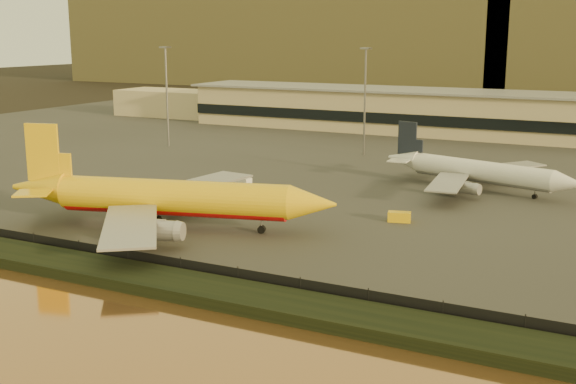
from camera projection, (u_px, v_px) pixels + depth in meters
ground at (224, 248)px, 99.37m from camera, size 900.00×900.00×0.00m
embankment at (147, 279)px, 84.39m from camera, size 320.00×7.00×1.40m
tarmac at (422, 150)px, 182.18m from camera, size 320.00×220.00×0.20m
perimeter_fence at (167, 265)px, 87.75m from camera, size 300.00×0.05×2.20m
terminal_building at (405, 111)px, 213.87m from camera, size 202.00×25.00×12.60m
apron_light_masts at (466, 96)px, 154.78m from camera, size 152.20×12.20×25.40m
distant_hills at (515, 28)px, 398.16m from camera, size 470.00×160.00×70.00m
dhl_cargo_jet at (168, 198)px, 107.72m from camera, size 50.53×48.45×15.28m
white_narrowbody_jet at (478, 172)px, 134.40m from camera, size 39.43×37.62×11.52m
gse_vehicle_yellow at (399, 217)px, 112.00m from camera, size 3.78×2.39×1.57m
gse_vehicle_white at (241, 182)px, 137.52m from camera, size 4.30×2.43×1.83m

